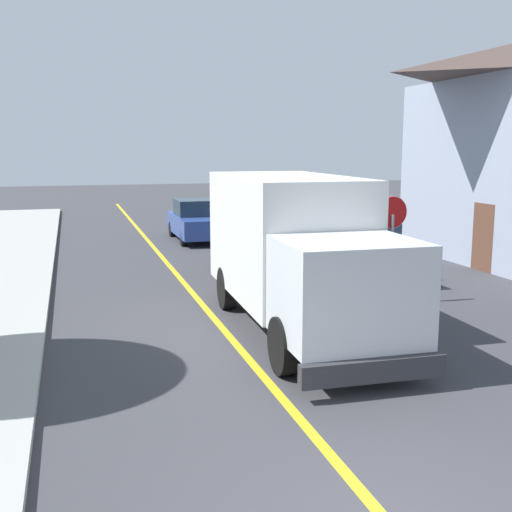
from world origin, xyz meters
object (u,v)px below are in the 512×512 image
Objects in this scene: parked_car_mid at (196,221)px; stop_sign at (392,229)px; box_truck at (296,246)px; parked_van_across at (361,250)px; parked_car_near at (257,248)px.

stop_sign reaches higher than parked_car_mid.
box_truck reaches higher than parked_car_mid.
stop_sign reaches higher than parked_van_across.
parked_car_near is 1.01× the size of parked_car_mid.
parked_van_across is 3.40m from stop_sign.
parked_car_mid is (-0.41, 7.38, 0.00)m from parked_car_near.
stop_sign is (-0.72, -3.15, 1.06)m from parked_van_across.
box_truck reaches higher than stop_sign.
parked_car_near is (0.87, 5.81, -0.97)m from box_truck.
stop_sign reaches higher than parked_car_near.
stop_sign is at bearing -77.91° from parked_car_mid.
box_truck is at bearing -98.56° from parked_car_near.
parked_car_mid is at bearing 102.09° from stop_sign.
parked_van_across is at bearing 77.12° from stop_sign.
box_truck is 5.96m from parked_car_near.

